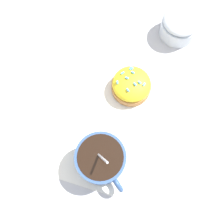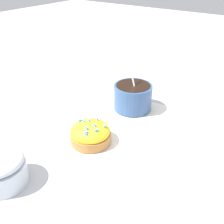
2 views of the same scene
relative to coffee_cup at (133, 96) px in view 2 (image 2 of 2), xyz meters
name	(u,v)px [view 2 (image 2 of 2)]	position (x,y,z in m)	size (l,w,h in m)	color
ground_plane	(119,125)	(0.08, 0.02, -0.04)	(3.00, 3.00, 0.00)	#B2B2B7
paper_napkin	(119,125)	(0.08, 0.02, -0.04)	(0.31, 0.30, 0.00)	white
coffee_cup	(133,96)	(0.00, 0.00, 0.00)	(0.09, 0.11, 0.11)	#335184
frosted_pastry	(90,133)	(0.17, 0.00, -0.02)	(0.08, 0.08, 0.05)	#B2753D
sugar_bowl	(1,169)	(0.34, -0.04, -0.01)	(0.08, 0.08, 0.06)	silver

